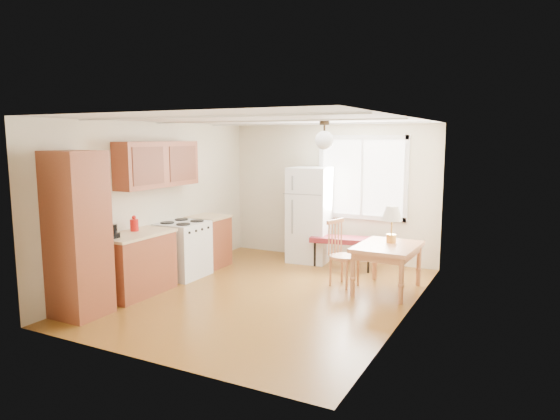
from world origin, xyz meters
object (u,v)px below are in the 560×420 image
Objects in this scene: dining_table at (387,252)px; chair at (340,248)px; refrigerator at (310,215)px; bench at (344,241)px.

chair is (-0.74, -0.03, -0.02)m from dining_table.
refrigerator reaches higher than dining_table.
bench is 1.07× the size of dining_table.
dining_table is (1.03, -0.99, 0.12)m from bench.
refrigerator is 1.51× the size of dining_table.
bench is 1.43m from dining_table.
bench is (0.74, -0.18, -0.39)m from refrigerator.
chair is (0.29, -1.02, 0.10)m from bench.
refrigerator is 1.72× the size of chair.
refrigerator is 1.60m from chair.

